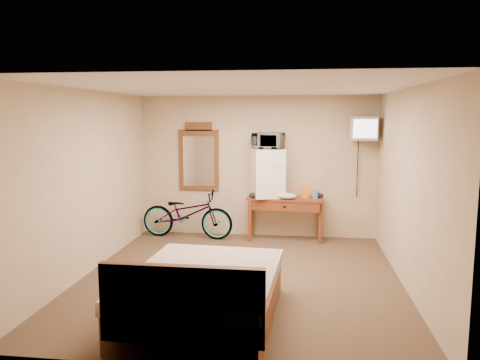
# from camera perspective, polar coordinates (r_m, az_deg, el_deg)

# --- Properties ---
(room) EXTENTS (4.60, 4.64, 2.50)m
(room) POSITION_cam_1_polar(r_m,az_deg,el_deg) (6.08, 0.07, -0.68)
(room) COLOR #4A3425
(room) RESTS_ON ground
(desk) EXTENTS (1.33, 0.60, 0.75)m
(desk) POSITION_cam_1_polar(r_m,az_deg,el_deg) (8.12, 5.51, -3.03)
(desk) COLOR brown
(desk) RESTS_ON floor
(mini_fridge) EXTENTS (0.63, 0.62, 0.84)m
(mini_fridge) POSITION_cam_1_polar(r_m,az_deg,el_deg) (8.09, 3.42, 0.86)
(mini_fridge) COLOR white
(mini_fridge) RESTS_ON desk
(microwave) EXTENTS (0.57, 0.45, 0.28)m
(microwave) POSITION_cam_1_polar(r_m,az_deg,el_deg) (8.04, 3.45, 4.81)
(microwave) COLOR white
(microwave) RESTS_ON mini_fridge
(snack_bag) EXTENTS (0.13, 0.08, 0.24)m
(snack_bag) POSITION_cam_1_polar(r_m,az_deg,el_deg) (8.09, 7.96, -1.34)
(snack_bag) COLOR orange
(snack_bag) RESTS_ON desk
(blue_cup) EXTENTS (0.09, 0.09, 0.15)m
(blue_cup) POSITION_cam_1_polar(r_m,az_deg,el_deg) (8.08, 9.18, -1.69)
(blue_cup) COLOR #458AEB
(blue_cup) RESTS_ON desk
(cloth_cream) EXTENTS (0.32, 0.25, 0.10)m
(cloth_cream) POSITION_cam_1_polar(r_m,az_deg,el_deg) (7.97, 5.78, -1.96)
(cloth_cream) COLOR beige
(cloth_cream) RESTS_ON desk
(cloth_dark_a) EXTENTS (0.26, 0.20, 0.10)m
(cloth_dark_a) POSITION_cam_1_polar(r_m,az_deg,el_deg) (8.03, 2.03, -1.85)
(cloth_dark_a) COLOR black
(cloth_dark_a) RESTS_ON desk
(cloth_dark_b) EXTENTS (0.18, 0.15, 0.08)m
(cloth_dark_b) POSITION_cam_1_polar(r_m,az_deg,el_deg) (8.17, 9.54, -1.84)
(cloth_dark_b) COLOR black
(cloth_dark_b) RESTS_ON desk
(crt_television) EXTENTS (0.48, 0.58, 0.39)m
(crt_television) POSITION_cam_1_polar(r_m,az_deg,el_deg) (8.06, 14.83, 6.10)
(crt_television) COLOR black
(crt_television) RESTS_ON room
(wall_mirror) EXTENTS (0.72, 0.04, 1.22)m
(wall_mirror) POSITION_cam_1_polar(r_m,az_deg,el_deg) (8.47, -5.04, 2.75)
(wall_mirror) COLOR brown
(wall_mirror) RESTS_ON room
(bicycle) EXTENTS (1.69, 0.71, 0.87)m
(bicycle) POSITION_cam_1_polar(r_m,az_deg,el_deg) (8.33, -6.45, -4.10)
(bicycle) COLOR black
(bicycle) RESTS_ON floor
(bed) EXTENTS (1.59, 2.04, 0.90)m
(bed) POSITION_cam_1_polar(r_m,az_deg,el_deg) (5.05, -4.51, -13.76)
(bed) COLOR brown
(bed) RESTS_ON floor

